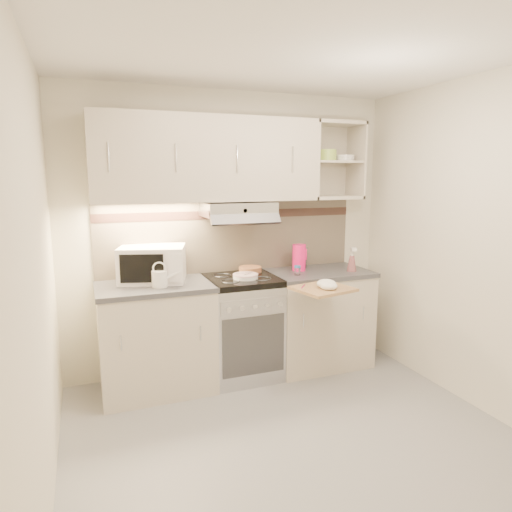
% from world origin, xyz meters
% --- Properties ---
extents(ground, '(3.00, 3.00, 0.00)m').
position_xyz_m(ground, '(0.00, 0.00, 0.00)').
color(ground, gray).
rests_on(ground, ground).
extents(room_shell, '(3.04, 2.84, 2.52)m').
position_xyz_m(room_shell, '(0.00, 0.37, 1.63)').
color(room_shell, beige).
rests_on(room_shell, ground).
extents(base_cabinet_left, '(0.90, 0.60, 0.86)m').
position_xyz_m(base_cabinet_left, '(-0.75, 1.10, 0.43)').
color(base_cabinet_left, beige).
rests_on(base_cabinet_left, ground).
extents(worktop_left, '(0.92, 0.62, 0.04)m').
position_xyz_m(worktop_left, '(-0.75, 1.10, 0.88)').
color(worktop_left, '#47474C').
rests_on(worktop_left, base_cabinet_left).
extents(base_cabinet_right, '(0.90, 0.60, 0.86)m').
position_xyz_m(base_cabinet_right, '(0.75, 1.10, 0.43)').
color(base_cabinet_right, beige).
rests_on(base_cabinet_right, ground).
extents(worktop_right, '(0.92, 0.62, 0.04)m').
position_xyz_m(worktop_right, '(0.75, 1.10, 0.88)').
color(worktop_right, '#47474C').
rests_on(worktop_right, base_cabinet_right).
extents(electric_range, '(0.60, 0.60, 0.90)m').
position_xyz_m(electric_range, '(0.00, 1.10, 0.45)').
color(electric_range, '#B7B7BC').
rests_on(electric_range, ground).
extents(microwave, '(0.61, 0.51, 0.29)m').
position_xyz_m(microwave, '(-0.74, 1.22, 1.05)').
color(microwave, white).
rests_on(microwave, worktop_left).
extents(watering_can, '(0.24, 0.12, 0.20)m').
position_xyz_m(watering_can, '(-0.71, 0.99, 0.97)').
color(watering_can, white).
rests_on(watering_can, worktop_left).
extents(plate_stack, '(0.21, 0.21, 0.05)m').
position_xyz_m(plate_stack, '(0.01, 1.03, 0.92)').
color(plate_stack, white).
rests_on(plate_stack, electric_range).
extents(bread_loaf, '(0.20, 0.20, 0.05)m').
position_xyz_m(bread_loaf, '(0.14, 1.26, 0.93)').
color(bread_loaf, '#A3823F').
rests_on(bread_loaf, electric_range).
extents(pink_pitcher, '(0.13, 0.12, 0.24)m').
position_xyz_m(pink_pitcher, '(0.59, 1.17, 1.02)').
color(pink_pitcher, '#FF156B').
rests_on(pink_pitcher, worktop_right).
extents(glass_jar, '(0.10, 0.10, 0.19)m').
position_xyz_m(glass_jar, '(0.68, 1.30, 1.00)').
color(glass_jar, white).
rests_on(glass_jar, worktop_right).
extents(spice_jar, '(0.06, 0.06, 0.08)m').
position_xyz_m(spice_jar, '(0.49, 1.01, 0.94)').
color(spice_jar, white).
rests_on(spice_jar, worktop_right).
extents(spray_bottle, '(0.09, 0.09, 0.23)m').
position_xyz_m(spray_bottle, '(1.02, 0.97, 0.99)').
color(spray_bottle, pink).
rests_on(spray_bottle, worktop_right).
extents(cutting_board, '(0.50, 0.46, 0.02)m').
position_xyz_m(cutting_board, '(0.51, 0.58, 0.87)').
color(cutting_board, '#A8854B').
rests_on(cutting_board, base_cabinet_right).
extents(dish_towel, '(0.36, 0.34, 0.08)m').
position_xyz_m(dish_towel, '(0.49, 0.55, 0.92)').
color(dish_towel, white).
rests_on(dish_towel, cutting_board).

